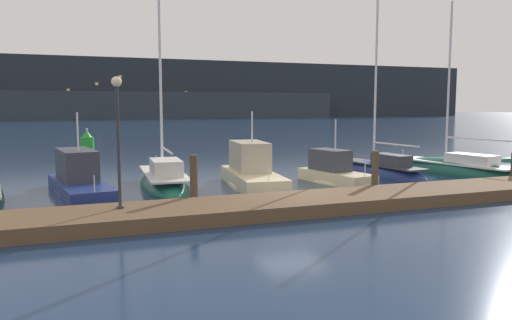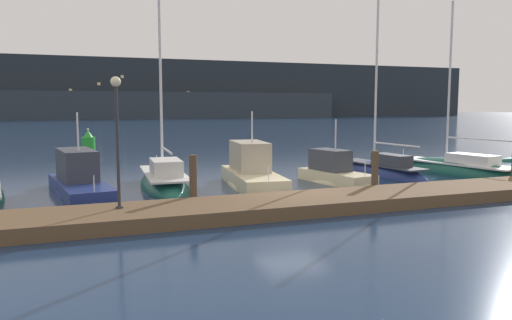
% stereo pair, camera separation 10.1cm
% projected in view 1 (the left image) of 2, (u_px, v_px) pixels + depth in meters
% --- Properties ---
extents(ground_plane, '(400.00, 400.00, 0.00)m').
position_uv_depth(ground_plane, '(292.00, 201.00, 19.14)').
color(ground_plane, '#192D4C').
extents(dock, '(29.19, 2.80, 0.45)m').
position_uv_depth(dock, '(310.00, 203.00, 17.67)').
color(dock, brown).
rests_on(dock, ground).
extents(mooring_pile_1, '(0.28, 0.28, 1.92)m').
position_uv_depth(mooring_pile_1, '(194.00, 182.00, 17.77)').
color(mooring_pile_1, '#4C3D2D').
rests_on(mooring_pile_1, ground).
extents(mooring_pile_2, '(0.28, 0.28, 1.81)m').
position_uv_depth(mooring_pile_2, '(375.00, 173.00, 20.47)').
color(mooring_pile_2, '#4C3D2D').
rests_on(mooring_pile_2, ground).
extents(motorboat_berth_2, '(2.87, 6.98, 3.86)m').
position_uv_depth(motorboat_berth_2, '(80.00, 187.00, 20.59)').
color(motorboat_berth_2, navy).
rests_on(motorboat_berth_2, ground).
extents(sailboat_berth_3, '(2.46, 6.99, 9.96)m').
position_uv_depth(sailboat_berth_3, '(164.00, 184.00, 22.40)').
color(sailboat_berth_3, '#195647').
rests_on(sailboat_berth_3, ground).
extents(motorboat_berth_4, '(2.79, 6.63, 3.92)m').
position_uv_depth(motorboat_berth_4, '(252.00, 178.00, 22.63)').
color(motorboat_berth_4, beige).
rests_on(motorboat_berth_4, ground).
extents(motorboat_berth_5, '(2.44, 4.79, 3.47)m').
position_uv_depth(motorboat_berth_5, '(335.00, 177.00, 23.69)').
color(motorboat_berth_5, beige).
rests_on(motorboat_berth_5, ground).
extents(sailboat_berth_6, '(2.16, 6.86, 10.40)m').
position_uv_depth(sailboat_berth_6, '(381.00, 173.00, 26.19)').
color(sailboat_berth_6, navy).
rests_on(sailboat_berth_6, ground).
extents(sailboat_berth_7, '(3.43, 8.12, 9.97)m').
position_uv_depth(sailboat_berth_7, '(456.00, 172.00, 26.70)').
color(sailboat_berth_7, '#195647').
rests_on(sailboat_berth_7, ground).
extents(channel_buoy, '(1.40, 1.40, 2.03)m').
position_uv_depth(channel_buoy, '(87.00, 146.00, 35.45)').
color(channel_buoy, green).
rests_on(channel_buoy, ground).
extents(dock_lamppost, '(0.32, 0.32, 4.10)m').
position_uv_depth(dock_lamppost, '(118.00, 121.00, 15.36)').
color(dock_lamppost, '#2D2D33').
rests_on(dock_lamppost, dock).
extents(hillside_backdrop, '(240.00, 23.00, 16.34)m').
position_uv_depth(hillside_backdrop, '(92.00, 91.00, 137.38)').
color(hillside_backdrop, '#232B33').
rests_on(hillside_backdrop, ground).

